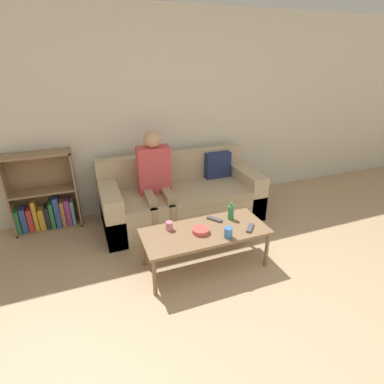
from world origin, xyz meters
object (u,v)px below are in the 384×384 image
object	(u,v)px
couch	(182,198)
person_adult	(155,174)
cup_near	(169,226)
cup_far	(228,233)
bookshelf	(45,201)
tv_remote_1	(214,219)
coffee_table	(205,234)
bottle	(231,212)
tv_remote_0	(250,228)
snack_bowl	(201,231)

from	to	relation	value
couch	person_adult	size ratio (longest dim) A/B	1.67
cup_near	cup_far	world-z (taller)	cup_far
bookshelf	person_adult	size ratio (longest dim) A/B	0.80
cup_far	tv_remote_1	bearing A→B (deg)	87.00
coffee_table	tv_remote_1	distance (m)	0.24
cup_far	tv_remote_1	size ratio (longest dim) A/B	0.62
bottle	tv_remote_0	bearing A→B (deg)	-70.55
cup_near	tv_remote_0	xyz separation A→B (m)	(0.77, -0.28, -0.03)
bookshelf	person_adult	world-z (taller)	person_adult
couch	bottle	size ratio (longest dim) A/B	10.82
coffee_table	tv_remote_1	size ratio (longest dim) A/B	7.66
bookshelf	cup_near	size ratio (longest dim) A/B	11.27
cup_near	couch	bearing A→B (deg)	63.81
cup_near	tv_remote_0	size ratio (longest dim) A/B	0.56
cup_far	tv_remote_0	bearing A→B (deg)	11.57
tv_remote_0	bottle	size ratio (longest dim) A/B	0.83
coffee_table	person_adult	distance (m)	1.07
couch	person_adult	distance (m)	0.56
coffee_table	snack_bowl	bearing A→B (deg)	-158.11
person_adult	snack_bowl	size ratio (longest dim) A/B	7.15
cup_near	tv_remote_1	bearing A→B (deg)	1.13
person_adult	cup_far	xyz separation A→B (m)	(0.40, -1.18, -0.23)
person_adult	tv_remote_1	xyz separation A→B (m)	(0.42, -0.84, -0.27)
person_adult	tv_remote_0	distance (m)	1.34
couch	person_adult	bearing A→B (deg)	-168.75
bookshelf	coffee_table	distance (m)	2.12
tv_remote_0	tv_remote_1	xyz separation A→B (m)	(-0.26, 0.29, 0.00)
person_adult	cup_near	world-z (taller)	person_adult
tv_remote_0	bottle	xyz separation A→B (m)	(-0.09, 0.25, 0.07)
bookshelf	cup_far	xyz separation A→B (m)	(1.71, -1.64, 0.11)
person_adult	tv_remote_1	size ratio (longest dim) A/B	7.41
bookshelf	cup_far	world-z (taller)	bookshelf
person_adult	snack_bowl	distance (m)	1.06
bookshelf	tv_remote_1	distance (m)	2.16
coffee_table	cup_near	distance (m)	0.37
couch	coffee_table	world-z (taller)	couch
cup_far	tv_remote_1	world-z (taller)	cup_far
cup_far	bookshelf	bearing A→B (deg)	136.23
tv_remote_0	bookshelf	bearing A→B (deg)	-176.03
person_adult	bottle	distance (m)	1.07
person_adult	cup_far	distance (m)	1.27
couch	cup_near	world-z (taller)	couch
cup_near	tv_remote_0	distance (m)	0.82
bookshelf	bottle	xyz separation A→B (m)	(1.90, -1.33, 0.14)
couch	snack_bowl	xyz separation A→B (m)	(-0.18, -1.08, 0.16)
person_adult	snack_bowl	bearing A→B (deg)	-76.62
bookshelf	person_adult	distance (m)	1.43
bookshelf	tv_remote_0	size ratio (longest dim) A/B	6.26
coffee_table	cup_near	bearing A→B (deg)	156.61
couch	tv_remote_0	bearing A→B (deg)	-75.22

